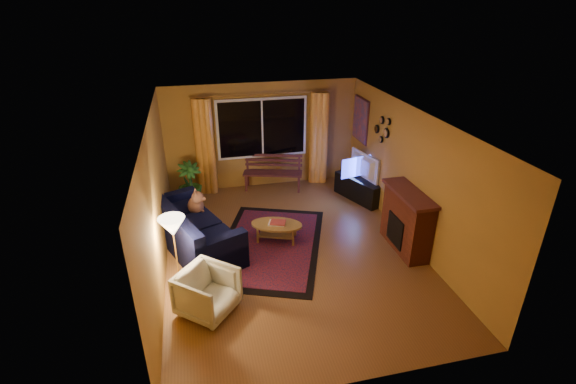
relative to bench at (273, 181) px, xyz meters
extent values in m
cube|color=brown|center=(-0.18, -2.67, -0.22)|extent=(4.50, 6.00, 0.02)
cube|color=white|center=(-0.18, -2.67, 2.30)|extent=(4.50, 6.00, 0.02)
cube|color=#B78435|center=(-0.18, 0.34, 1.04)|extent=(4.50, 0.02, 2.50)
cube|color=#B78435|center=(-2.44, -2.67, 1.04)|extent=(0.02, 6.00, 2.50)
cube|color=#B78435|center=(2.08, -2.67, 1.04)|extent=(0.02, 6.00, 2.50)
cube|color=black|center=(-0.18, 0.28, 1.24)|extent=(2.00, 0.02, 1.30)
cylinder|color=#BF8C3F|center=(-0.18, 0.23, 2.04)|extent=(3.20, 0.03, 0.03)
cylinder|color=#F7A038|center=(-1.53, 0.21, 0.91)|extent=(0.36, 0.36, 2.24)
cylinder|color=#F7A038|center=(1.17, 0.21, 0.91)|extent=(0.36, 0.36, 2.24)
cube|color=#471F23|center=(0.00, 0.00, 0.00)|extent=(1.45, 0.79, 0.42)
imported|color=#235B1E|center=(-1.94, -0.32, 0.27)|extent=(0.70, 0.70, 0.97)
cube|color=black|center=(-1.89, -2.18, 0.24)|extent=(1.75, 2.43, 0.90)
imported|color=beige|center=(-1.76, -3.98, 0.18)|extent=(1.02, 1.02, 0.77)
cylinder|color=#BF8C3F|center=(-2.18, -3.41, 0.45)|extent=(0.25, 0.25, 1.32)
cube|color=maroon|center=(-0.54, -2.44, -0.20)|extent=(2.73, 3.34, 0.02)
cylinder|color=#A47B3C|center=(-0.37, -2.27, -0.03)|extent=(1.26, 1.26, 0.36)
cube|color=black|center=(1.82, -0.96, 0.05)|extent=(0.85, 1.31, 0.52)
imported|color=black|center=(1.82, -0.96, 0.60)|extent=(0.35, 0.99, 0.57)
cube|color=maroon|center=(1.87, -3.07, 0.34)|extent=(0.40, 1.20, 1.10)
cube|color=#CF4F31|center=(2.04, -0.22, 1.44)|extent=(0.04, 0.76, 0.96)
camera|label=1|loc=(-1.71, -8.98, 4.12)|focal=26.00mm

